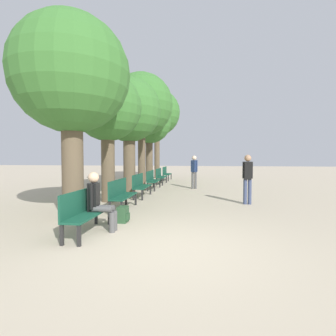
{
  "coord_description": "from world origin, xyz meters",
  "views": [
    {
      "loc": [
        0.66,
        -4.58,
        1.63
      ],
      "look_at": [
        -0.56,
        4.73,
        1.21
      ],
      "focal_mm": 28.0,
      "sensor_mm": 36.0,
      "label": 1
    }
  ],
  "objects_px": {
    "tree_row_2": "(129,112)",
    "person_seated": "(99,200)",
    "bench_row_1": "(121,193)",
    "bench_row_4": "(160,175)",
    "tree_row_0": "(71,77)",
    "bench_row_2": "(140,184)",
    "tree_row_5": "(157,113)",
    "tree_row_3": "(141,105)",
    "pedestrian_near": "(248,176)",
    "pedestrian_mid": "(194,170)",
    "bench_row_5": "(166,173)",
    "backpack": "(123,214)",
    "tree_row_1": "(107,109)",
    "bench_row_0": "(84,209)",
    "bench_row_3": "(152,179)",
    "tree_row_4": "(149,122)"
  },
  "relations": [
    {
      "from": "bench_row_2",
      "to": "pedestrian_near",
      "type": "relative_size",
      "value": 0.97
    },
    {
      "from": "bench_row_2",
      "to": "tree_row_5",
      "type": "xyz_separation_m",
      "value": [
        -0.9,
        9.1,
        4.32
      ]
    },
    {
      "from": "person_seated",
      "to": "backpack",
      "type": "distance_m",
      "value": 0.97
    },
    {
      "from": "bench_row_0",
      "to": "person_seated",
      "type": "relative_size",
      "value": 1.27
    },
    {
      "from": "bench_row_1",
      "to": "bench_row_4",
      "type": "relative_size",
      "value": 1.0
    },
    {
      "from": "bench_row_4",
      "to": "backpack",
      "type": "bearing_deg",
      "value": -86.64
    },
    {
      "from": "bench_row_5",
      "to": "bench_row_1",
      "type": "bearing_deg",
      "value": -90.0
    },
    {
      "from": "tree_row_0",
      "to": "bench_row_5",
      "type": "bearing_deg",
      "value": 85.41
    },
    {
      "from": "bench_row_0",
      "to": "backpack",
      "type": "distance_m",
      "value": 1.19
    },
    {
      "from": "tree_row_3",
      "to": "pedestrian_near",
      "type": "distance_m",
      "value": 7.94
    },
    {
      "from": "tree_row_1",
      "to": "pedestrian_near",
      "type": "relative_size",
      "value": 2.73
    },
    {
      "from": "tree_row_0",
      "to": "tree_row_2",
      "type": "bearing_deg",
      "value": 90.0
    },
    {
      "from": "tree_row_2",
      "to": "person_seated",
      "type": "relative_size",
      "value": 4.07
    },
    {
      "from": "tree_row_2",
      "to": "pedestrian_mid",
      "type": "relative_size",
      "value": 3.14
    },
    {
      "from": "tree_row_1",
      "to": "tree_row_4",
      "type": "bearing_deg",
      "value": 90.0
    },
    {
      "from": "tree_row_0",
      "to": "tree_row_4",
      "type": "relative_size",
      "value": 1.0
    },
    {
      "from": "bench_row_5",
      "to": "tree_row_0",
      "type": "xyz_separation_m",
      "value": [
        -0.9,
        -11.23,
        3.15
      ]
    },
    {
      "from": "bench_row_4",
      "to": "pedestrian_mid",
      "type": "xyz_separation_m",
      "value": [
        2.06,
        -2.03,
        0.43
      ]
    },
    {
      "from": "bench_row_1",
      "to": "tree_row_0",
      "type": "bearing_deg",
      "value": -126.1
    },
    {
      "from": "bench_row_2",
      "to": "tree_row_1",
      "type": "xyz_separation_m",
      "value": [
        -0.9,
        -1.15,
        2.78
      ]
    },
    {
      "from": "person_seated",
      "to": "pedestrian_mid",
      "type": "xyz_separation_m",
      "value": [
        1.83,
        7.75,
        0.28
      ]
    },
    {
      "from": "bench_row_5",
      "to": "backpack",
      "type": "bearing_deg",
      "value": -87.37
    },
    {
      "from": "tree_row_1",
      "to": "bench_row_1",
      "type": "bearing_deg",
      "value": -56.19
    },
    {
      "from": "tree_row_2",
      "to": "tree_row_0",
      "type": "bearing_deg",
      "value": -90.0
    },
    {
      "from": "tree_row_2",
      "to": "person_seated",
      "type": "distance_m",
      "value": 7.16
    },
    {
      "from": "pedestrian_mid",
      "to": "tree_row_4",
      "type": "bearing_deg",
      "value": 132.46
    },
    {
      "from": "bench_row_0",
      "to": "bench_row_2",
      "type": "relative_size",
      "value": 1.0
    },
    {
      "from": "tree_row_1",
      "to": "tree_row_4",
      "type": "relative_size",
      "value": 0.88
    },
    {
      "from": "bench_row_5",
      "to": "tree_row_2",
      "type": "xyz_separation_m",
      "value": [
        -0.9,
        -5.88,
        3.17
      ]
    },
    {
      "from": "bench_row_2",
      "to": "tree_row_5",
      "type": "distance_m",
      "value": 10.11
    },
    {
      "from": "tree_row_0",
      "to": "pedestrian_mid",
      "type": "relative_size",
      "value": 3.15
    },
    {
      "from": "tree_row_0",
      "to": "tree_row_3",
      "type": "bearing_deg",
      "value": 90.0
    },
    {
      "from": "bench_row_3",
      "to": "bench_row_1",
      "type": "bearing_deg",
      "value": -90.0
    },
    {
      "from": "tree_row_2",
      "to": "bench_row_4",
      "type": "bearing_deg",
      "value": 75.05
    },
    {
      "from": "tree_row_0",
      "to": "tree_row_4",
      "type": "bearing_deg",
      "value": 90.0
    },
    {
      "from": "pedestrian_near",
      "to": "bench_row_4",
      "type": "bearing_deg",
      "value": 123.24
    },
    {
      "from": "tree_row_1",
      "to": "tree_row_3",
      "type": "relative_size",
      "value": 0.74
    },
    {
      "from": "tree_row_3",
      "to": "tree_row_4",
      "type": "bearing_deg",
      "value": 90.0
    },
    {
      "from": "bench_row_2",
      "to": "pedestrian_near",
      "type": "bearing_deg",
      "value": -15.13
    },
    {
      "from": "bench_row_3",
      "to": "person_seated",
      "type": "relative_size",
      "value": 1.27
    },
    {
      "from": "pedestrian_near",
      "to": "tree_row_3",
      "type": "bearing_deg",
      "value": 133.24
    },
    {
      "from": "bench_row_5",
      "to": "tree_row_2",
      "type": "distance_m",
      "value": 6.74
    },
    {
      "from": "bench_row_5",
      "to": "backpack",
      "type": "relative_size",
      "value": 4.18
    },
    {
      "from": "bench_row_5",
      "to": "tree_row_3",
      "type": "distance_m",
      "value": 5.26
    },
    {
      "from": "tree_row_4",
      "to": "tree_row_5",
      "type": "bearing_deg",
      "value": 90.0
    },
    {
      "from": "bench_row_3",
      "to": "bench_row_4",
      "type": "distance_m",
      "value": 2.5
    },
    {
      "from": "backpack",
      "to": "bench_row_5",
      "type": "bearing_deg",
      "value": 92.63
    },
    {
      "from": "tree_row_5",
      "to": "backpack",
      "type": "height_order",
      "value": "tree_row_5"
    },
    {
      "from": "tree_row_3",
      "to": "pedestrian_near",
      "type": "height_order",
      "value": "tree_row_3"
    },
    {
      "from": "bench_row_0",
      "to": "bench_row_5",
      "type": "xyz_separation_m",
      "value": [
        0.0,
        12.5,
        0.0
      ]
    }
  ]
}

